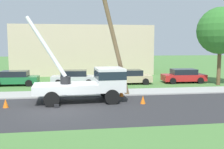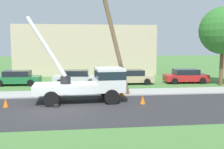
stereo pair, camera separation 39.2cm
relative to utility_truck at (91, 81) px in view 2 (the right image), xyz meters
The scene contains 14 objects.
ground_plane 10.02m from the utility_truck, 103.33° to the left, with size 120.00×120.00×0.00m, color #477538.
road_asphalt 3.57m from the utility_truck, 134.21° to the right, with size 80.00×7.79×0.01m, color #2B2B2D.
sidewalk_strip 3.94m from the utility_truck, 128.17° to the left, with size 80.00×2.73×0.10m, color #9E9E99.
utility_truck is the anchor object (origin of this frame).
leaning_utility_pole 3.83m from the utility_truck, 38.30° to the left, with size 3.09×1.46×8.73m.
traffic_cone_ahead 3.80m from the utility_truck, 20.81° to the right, with size 0.36×0.36×0.56m, color orange.
traffic_cone_behind 5.76m from the utility_truck, 168.57° to the right, with size 0.36×0.36×0.56m, color orange.
traffic_cone_curbside 3.02m from the utility_truck, 30.92° to the left, with size 0.36×0.36×0.56m, color orange.
parked_sedan_green 10.84m from the utility_truck, 129.28° to the left, with size 4.47×2.13×1.42m.
parked_sedan_silver 8.13m from the utility_truck, 98.26° to the left, with size 4.52×2.23×1.42m.
parked_sedan_tan 8.89m from the utility_truck, 60.56° to the left, with size 4.41×2.04×1.42m.
parked_sedan_red 12.78m from the utility_truck, 37.43° to the left, with size 4.46×2.11×1.42m.
roadside_tree_far 14.60m from the utility_truck, 23.98° to the left, with size 4.52×4.52×7.55m.
lowrise_building_backdrop 18.02m from the utility_truck, 89.63° to the left, with size 18.00×6.00×6.40m, color #C6B293.
Camera 2 is at (1.42, -16.39, 4.06)m, focal length 43.18 mm.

